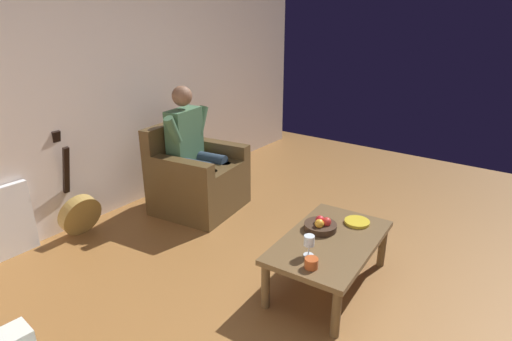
% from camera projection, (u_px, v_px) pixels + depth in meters
% --- Properties ---
extents(ground_plane, '(7.05, 7.05, 0.00)m').
position_uv_depth(ground_plane, '(352.00, 301.00, 2.95)').
color(ground_plane, brown).
extents(wall_back, '(6.27, 0.06, 2.52)m').
position_uv_depth(wall_back, '(105.00, 87.00, 3.95)').
color(wall_back, beige).
rests_on(wall_back, ground).
extents(armchair, '(0.89, 0.87, 0.89)m').
position_uv_depth(armchair, '(196.00, 179.00, 4.25)').
color(armchair, '#513C20').
rests_on(armchair, ground).
extents(person_seated, '(0.66, 0.59, 1.27)m').
position_uv_depth(person_seated, '(194.00, 145.00, 4.13)').
color(person_seated, '#446C49').
rests_on(person_seated, ground).
extents(coffee_table, '(1.07, 0.67, 0.39)m').
position_uv_depth(coffee_table, '(330.00, 245.00, 3.01)').
color(coffee_table, brown).
rests_on(coffee_table, ground).
extents(guitar, '(0.38, 0.32, 0.96)m').
position_uv_depth(guitar, '(79.00, 211.00, 3.78)').
color(guitar, '#A98640').
rests_on(guitar, ground).
extents(wine_glass_near, '(0.07, 0.07, 0.15)m').
position_uv_depth(wine_glass_near, '(309.00, 242.00, 2.76)').
color(wine_glass_near, silver).
rests_on(wine_glass_near, coffee_table).
extents(fruit_bowl, '(0.25, 0.25, 0.11)m').
position_uv_depth(fruit_bowl, '(321.00, 225.00, 3.11)').
color(fruit_bowl, '#382619').
rests_on(fruit_bowl, coffee_table).
extents(decorative_dish, '(0.19, 0.19, 0.02)m').
position_uv_depth(decorative_dish, '(357.00, 222.00, 3.21)').
color(decorative_dish, gold).
rests_on(decorative_dish, coffee_table).
extents(candle_jar, '(0.09, 0.09, 0.07)m').
position_uv_depth(candle_jar, '(311.00, 263.00, 2.65)').
color(candle_jar, '#B24C21').
rests_on(candle_jar, coffee_table).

